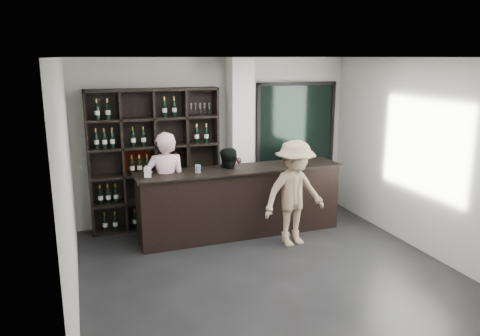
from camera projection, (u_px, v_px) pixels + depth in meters
name	position (u px, v px, depth m)	size (l,w,h in m)	color
floor	(276.00, 280.00, 6.25)	(5.00, 5.50, 0.01)	black
wine_shelf	(155.00, 160.00, 7.96)	(2.20, 0.35, 2.40)	black
structural_column	(240.00, 141.00, 8.29)	(0.40, 0.40, 2.90)	silver
glass_panel	(296.00, 138.00, 8.89)	(1.60, 0.08, 2.10)	black
tasting_counter	(240.00, 201.00, 7.76)	(3.43, 0.71, 1.13)	black
taster_pink	(166.00, 187.00, 7.41)	(0.65, 0.43, 1.78)	#EAB1C2
taster_black	(227.00, 191.00, 7.74)	(0.71, 0.55, 1.46)	black
customer	(294.00, 194.00, 7.26)	(1.08, 0.62, 1.67)	#8F745C
wine_glass	(239.00, 162.00, 7.61)	(0.08, 0.08, 0.20)	white
spit_cup	(198.00, 169.00, 7.34)	(0.09, 0.09, 0.12)	silver
napkin_stack	(290.00, 163.00, 7.98)	(0.12, 0.12, 0.02)	white
card_stand	(148.00, 172.00, 7.04)	(0.10, 0.05, 0.15)	white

